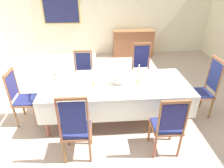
{
  "coord_description": "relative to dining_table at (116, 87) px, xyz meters",
  "views": [
    {
      "loc": [
        -0.3,
        -3.4,
        2.47
      ],
      "look_at": [
        -0.08,
        -0.36,
        0.8
      ],
      "focal_mm": 31.0,
      "sensor_mm": 36.0,
      "label": 1
    }
  ],
  "objects": [
    {
      "name": "ground",
      "position": [
        0.0,
        0.26,
        -0.71
      ],
      "size": [
        7.31,
        7.1,
        0.04
      ],
      "primitive_type": "cube",
      "color": "#C2AEA1"
    },
    {
      "name": "back_wall",
      "position": [
        0.0,
        3.85,
        0.86
      ],
      "size": [
        7.31,
        0.08,
        3.1
      ],
      "primitive_type": "cube",
      "color": "#EDE8CD",
      "rests_on": "ground"
    },
    {
      "name": "dining_table",
      "position": [
        0.0,
        0.0,
        0.0
      ],
      "size": [
        2.69,
        1.12,
        0.76
      ],
      "color": "#934F42",
      "rests_on": "ground"
    },
    {
      "name": "tablecloth",
      "position": [
        0.0,
        -0.0,
        -0.04
      ],
      "size": [
        2.71,
        1.14,
        0.44
      ],
      "color": "white",
      "rests_on": "dining_table"
    },
    {
      "name": "chair_south_a",
      "position": [
        -0.66,
        -0.97,
        -0.1
      ],
      "size": [
        0.44,
        0.42,
        1.18
      ],
      "color": "#92563D",
      "rests_on": "ground"
    },
    {
      "name": "chair_north_a",
      "position": [
        -0.66,
        0.96,
        -0.15
      ],
      "size": [
        0.44,
        0.42,
        1.04
      ],
      "rotation": [
        0.0,
        0.0,
        3.14
      ],
      "color": "#9A5940",
      "rests_on": "ground"
    },
    {
      "name": "chair_south_b",
      "position": [
        0.7,
        -0.96,
        -0.14
      ],
      "size": [
        0.44,
        0.42,
        1.06
      ],
      "color": "brown",
      "rests_on": "ground"
    },
    {
      "name": "chair_north_b",
      "position": [
        0.7,
        0.97,
        -0.1
      ],
      "size": [
        0.44,
        0.42,
        1.19
      ],
      "rotation": [
        0.0,
        0.0,
        3.14
      ],
      "color": "#8E5B40",
      "rests_on": "ground"
    },
    {
      "name": "chair_head_west",
      "position": [
        -1.75,
        0.0,
        -0.14
      ],
      "size": [
        0.42,
        0.44,
        1.07
      ],
      "rotation": [
        0.0,
        0.0,
        -1.57
      ],
      "color": "#99603C",
      "rests_on": "ground"
    },
    {
      "name": "chair_head_east",
      "position": [
        1.76,
        0.0,
        -0.1
      ],
      "size": [
        0.42,
        0.44,
        1.2
      ],
      "rotation": [
        0.0,
        0.0,
        1.57
      ],
      "color": "#905740",
      "rests_on": "ground"
    },
    {
      "name": "soup_tureen",
      "position": [
        0.05,
        0.0,
        0.18
      ],
      "size": [
        0.28,
        0.28,
        0.22
      ],
      "color": "white",
      "rests_on": "tablecloth"
    },
    {
      "name": "candlestick_west",
      "position": [
        -0.41,
        0.0,
        0.2
      ],
      "size": [
        0.07,
        0.07,
        0.32
      ],
      "color": "gold",
      "rests_on": "tablecloth"
    },
    {
      "name": "candlestick_east",
      "position": [
        0.41,
        0.0,
        0.22
      ],
      "size": [
        0.07,
        0.07,
        0.37
      ],
      "color": "gold",
      "rests_on": "tablecloth"
    },
    {
      "name": "bowl_near_left",
      "position": [
        -1.08,
        0.45,
        0.1
      ],
      "size": [
        0.19,
        0.19,
        0.05
      ],
      "color": "white",
      "rests_on": "tablecloth"
    },
    {
      "name": "bowl_near_right",
      "position": [
        1.01,
        0.4,
        0.1
      ],
      "size": [
        0.18,
        0.18,
        0.04
      ],
      "color": "white",
      "rests_on": "tablecloth"
    },
    {
      "name": "spoon_primary",
      "position": [
        -1.21,
        0.47,
        0.08
      ],
      "size": [
        0.03,
        0.18,
        0.01
      ],
      "rotation": [
        0.0,
        0.0,
        -0.02
      ],
      "color": "gold",
      "rests_on": "tablecloth"
    },
    {
      "name": "spoon_secondary",
      "position": [
        1.13,
        0.43,
        0.08
      ],
      "size": [
        0.05,
        0.18,
        0.01
      ],
      "rotation": [
        0.0,
        0.0,
        -0.2
      ],
      "color": "gold",
      "rests_on": "tablecloth"
    },
    {
      "name": "sideboard",
      "position": [
        0.94,
        3.53,
        -0.24
      ],
      "size": [
        1.44,
        0.48,
        0.9
      ],
      "rotation": [
        0.0,
        0.0,
        3.14
      ],
      "color": "#915939",
      "rests_on": "ground"
    },
    {
      "name": "framed_painting",
      "position": [
        -1.5,
        3.79,
        1.03
      ],
      "size": [
        1.23,
        0.05,
        1.24
      ],
      "color": "#D1B251"
    }
  ]
}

